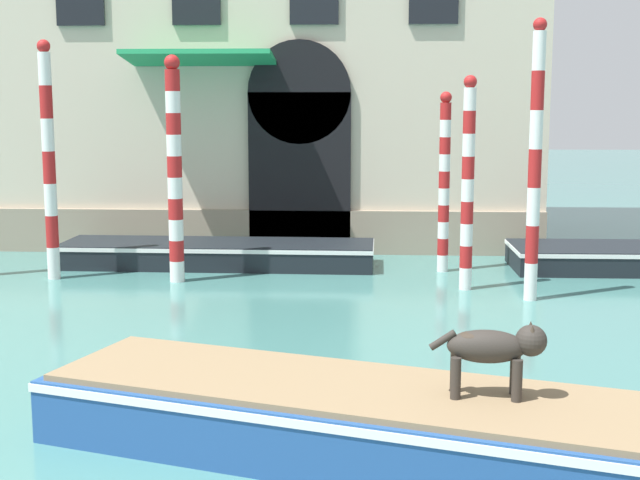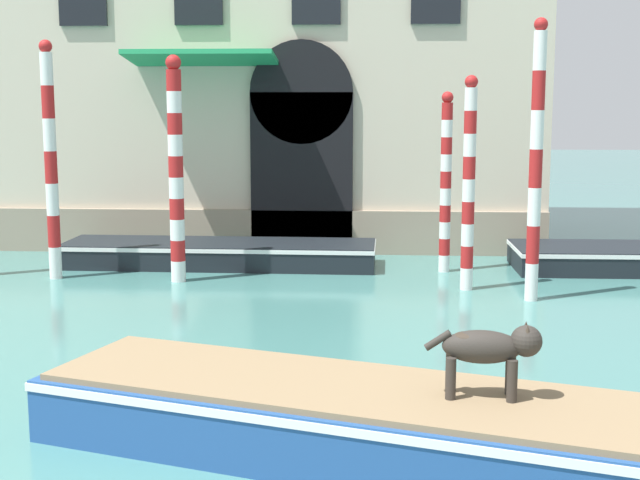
# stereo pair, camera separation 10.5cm
# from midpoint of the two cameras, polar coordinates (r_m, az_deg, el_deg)

# --- Properties ---
(boat_foreground) EXTENTS (7.39, 3.83, 0.69)m
(boat_foreground) POSITION_cam_midpoint_polar(r_m,az_deg,el_deg) (8.47, 5.71, -11.72)
(boat_foreground) COLOR #234C8C
(boat_foreground) RESTS_ON ground_plane
(dog_on_deck) EXTENTS (1.05, 0.36, 0.70)m
(dog_on_deck) POSITION_cam_midpoint_polar(r_m,az_deg,el_deg) (8.20, 11.20, -6.82)
(dog_on_deck) COLOR #332D28
(dog_on_deck) RESTS_ON boat_foreground
(boat_moored_near_palazzo) EXTENTS (6.39, 1.72, 0.49)m
(boat_moored_near_palazzo) POSITION_cam_midpoint_polar(r_m,az_deg,el_deg) (18.36, -6.26, -0.84)
(boat_moored_near_palazzo) COLOR black
(boat_moored_near_palazzo) RESTS_ON ground_plane
(boat_moored_far) EXTENTS (4.68, 1.90, 0.48)m
(boat_moored_far) POSITION_cam_midpoint_polar(r_m,az_deg,el_deg) (18.82, 19.47, -1.07)
(boat_moored_far) COLOR black
(boat_moored_far) RESTS_ON ground_plane
(mooring_pole_0) EXTENTS (0.23, 0.23, 3.79)m
(mooring_pole_0) POSITION_cam_midpoint_polar(r_m,az_deg,el_deg) (15.92, 9.69, 3.61)
(mooring_pole_0) COLOR white
(mooring_pole_0) RESTS_ON ground_plane
(mooring_pole_1) EXTENTS (0.28, 0.28, 4.17)m
(mooring_pole_1) POSITION_cam_midpoint_polar(r_m,az_deg,el_deg) (16.63, -9.03, 4.52)
(mooring_pole_1) COLOR white
(mooring_pole_1) RESTS_ON ground_plane
(mooring_pole_3) EXTENTS (0.23, 0.23, 4.68)m
(mooring_pole_3) POSITION_cam_midpoint_polar(r_m,az_deg,el_deg) (15.23, 13.84, 4.93)
(mooring_pole_3) COLOR white
(mooring_pole_3) RESTS_ON ground_plane
(mooring_pole_4) EXTENTS (0.23, 0.23, 3.53)m
(mooring_pole_4) POSITION_cam_midpoint_polar(r_m,az_deg,el_deg) (17.60, 8.22, 3.70)
(mooring_pole_4) COLOR white
(mooring_pole_4) RESTS_ON ground_plane
(mooring_pole_5) EXTENTS (0.24, 0.24, 4.46)m
(mooring_pole_5) POSITION_cam_midpoint_polar(r_m,az_deg,el_deg) (17.43, -16.69, 4.91)
(mooring_pole_5) COLOR white
(mooring_pole_5) RESTS_ON ground_plane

